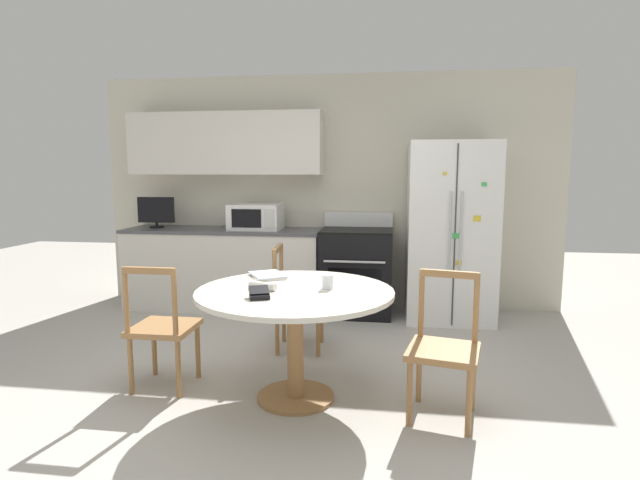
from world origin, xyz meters
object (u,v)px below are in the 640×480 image
at_px(microwave, 256,217).
at_px(candle_glass, 328,283).
at_px(oven_range, 356,271).
at_px(countertop_tv, 156,211).
at_px(dining_chair_right, 444,349).
at_px(refrigerator, 450,232).
at_px(dining_chair_far, 297,300).
at_px(wallet, 259,294).
at_px(dining_chair_left, 162,328).

distance_m(microwave, candle_glass, 2.35).
bearing_deg(oven_range, countertop_tv, 179.42).
bearing_deg(oven_range, dining_chair_right, -72.81).
bearing_deg(countertop_tv, dining_chair_right, -37.35).
bearing_deg(oven_range, refrigerator, -3.03).
bearing_deg(countertop_tv, refrigerator, -1.31).
xyz_separation_m(dining_chair_far, wallet, (-0.01, -1.20, 0.35)).
relative_size(refrigerator, dining_chair_left, 2.03).
bearing_deg(dining_chair_left, dining_chair_far, 49.03).
bearing_deg(dining_chair_right, candle_glass, 0.62).
bearing_deg(dining_chair_left, wallet, -20.68).
xyz_separation_m(oven_range, candle_glass, (-0.06, -2.08, 0.33)).
bearing_deg(refrigerator, dining_chair_left, -137.13).
xyz_separation_m(countertop_tv, wallet, (1.83, -2.41, -0.30)).
bearing_deg(microwave, candle_glass, -63.22).
distance_m(oven_range, candle_glass, 2.11).
xyz_separation_m(microwave, countertop_tv, (-1.16, 0.01, 0.05)).
distance_m(refrigerator, candle_glass, 2.28).
bearing_deg(wallet, oven_range, 79.52).
distance_m(microwave, dining_chair_left, 2.19).
relative_size(countertop_tv, wallet, 2.59).
xyz_separation_m(countertop_tv, candle_glass, (2.22, -2.10, -0.29)).
relative_size(microwave, candle_glass, 5.91).
xyz_separation_m(dining_chair_right, dining_chair_far, (-1.13, 1.06, 0.00)).
bearing_deg(countertop_tv, dining_chair_left, -63.61).
bearing_deg(refrigerator, candle_glass, -116.75).
relative_size(candle_glass, wallet, 0.58).
bearing_deg(candle_glass, wallet, -141.61).
bearing_deg(countertop_tv, oven_range, -0.58).
xyz_separation_m(refrigerator, oven_range, (-0.97, 0.05, -0.45)).
xyz_separation_m(microwave, dining_chair_right, (1.80, -2.25, -0.60)).
height_order(dining_chair_left, wallet, dining_chair_left).
bearing_deg(dining_chair_far, dining_chair_right, 43.75).
distance_m(oven_range, wallet, 2.45).
height_order(microwave, dining_chair_far, microwave).
bearing_deg(wallet, microwave, 105.60).
distance_m(countertop_tv, wallet, 3.04).
distance_m(oven_range, dining_chair_far, 1.26).
height_order(countertop_tv, dining_chair_right, countertop_tv).
height_order(oven_range, dining_chair_right, oven_range).
xyz_separation_m(candle_glass, wallet, (-0.39, -0.31, -0.01)).
relative_size(oven_range, wallet, 6.68).
height_order(microwave, wallet, microwave).
xyz_separation_m(dining_chair_left, dining_chair_right, (1.92, -0.15, 0.00)).
height_order(dining_chair_left, dining_chair_far, same).
bearing_deg(dining_chair_far, candle_glass, 19.84).
relative_size(oven_range, candle_glass, 11.49).
distance_m(microwave, wallet, 2.50).
bearing_deg(countertop_tv, candle_glass, -43.48).
distance_m(refrigerator, dining_chair_right, 2.26).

